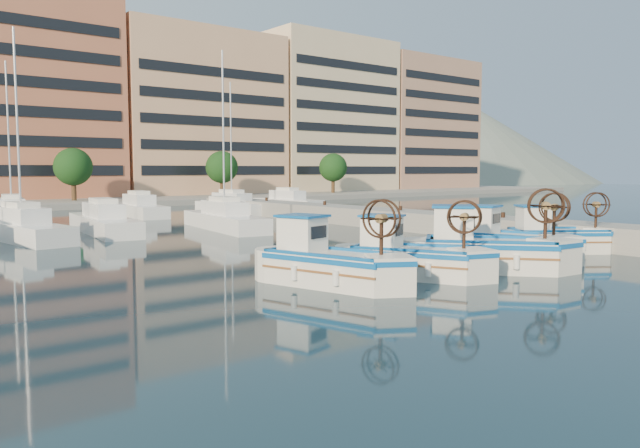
{
  "coord_description": "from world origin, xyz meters",
  "views": [
    {
      "loc": [
        -16.89,
        -14.97,
        3.9
      ],
      "look_at": [
        0.19,
        6.49,
        1.5
      ],
      "focal_mm": 35.0,
      "sensor_mm": 36.0,
      "label": 1
    }
  ],
  "objects_px": {
    "fishing_boat_a": "(329,261)",
    "fishing_boat_b": "(409,256)",
    "fishing_boat_c": "(485,248)",
    "fishing_boat_d": "(505,241)",
    "fishing_boat_e": "(555,236)"
  },
  "relations": [
    {
      "from": "fishing_boat_a",
      "to": "fishing_boat_b",
      "type": "distance_m",
      "value": 3.38
    },
    {
      "from": "fishing_boat_c",
      "to": "fishing_boat_b",
      "type": "bearing_deg",
      "value": 124.9
    },
    {
      "from": "fishing_boat_a",
      "to": "fishing_boat_c",
      "type": "relative_size",
      "value": 0.97
    },
    {
      "from": "fishing_boat_d",
      "to": "fishing_boat_e",
      "type": "bearing_deg",
      "value": -16.43
    },
    {
      "from": "fishing_boat_b",
      "to": "fishing_boat_d",
      "type": "relative_size",
      "value": 0.96
    },
    {
      "from": "fishing_boat_a",
      "to": "fishing_boat_b",
      "type": "relative_size",
      "value": 1.04
    },
    {
      "from": "fishing_boat_b",
      "to": "fishing_boat_c",
      "type": "xyz_separation_m",
      "value": [
        3.27,
        -0.85,
        0.1
      ]
    },
    {
      "from": "fishing_boat_a",
      "to": "fishing_boat_e",
      "type": "distance_m",
      "value": 13.67
    },
    {
      "from": "fishing_boat_d",
      "to": "fishing_boat_e",
      "type": "height_order",
      "value": "fishing_boat_d"
    },
    {
      "from": "fishing_boat_b",
      "to": "fishing_boat_c",
      "type": "bearing_deg",
      "value": -41.25
    },
    {
      "from": "fishing_boat_b",
      "to": "fishing_boat_e",
      "type": "distance_m",
      "value": 10.35
    },
    {
      "from": "fishing_boat_a",
      "to": "fishing_boat_d",
      "type": "distance_m",
      "value": 9.83
    },
    {
      "from": "fishing_boat_c",
      "to": "fishing_boat_d",
      "type": "bearing_deg",
      "value": -18.14
    },
    {
      "from": "fishing_boat_c",
      "to": "fishing_boat_d",
      "type": "height_order",
      "value": "fishing_boat_c"
    },
    {
      "from": "fishing_boat_a",
      "to": "fishing_boat_e",
      "type": "bearing_deg",
      "value": -15.91
    }
  ]
}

